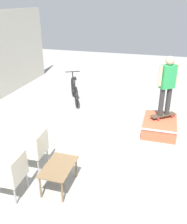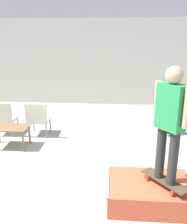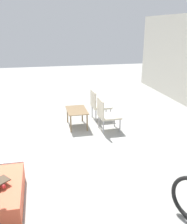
{
  "view_description": "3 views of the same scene",
  "coord_description": "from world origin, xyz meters",
  "px_view_note": "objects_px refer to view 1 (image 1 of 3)",
  "views": [
    {
      "loc": [
        -4.67,
        -0.53,
        3.33
      ],
      "look_at": [
        0.39,
        0.95,
        0.94
      ],
      "focal_mm": 40.0,
      "sensor_mm": 36.0,
      "label": 1
    },
    {
      "loc": [
        1.08,
        -3.83,
        2.39
      ],
      "look_at": [
        0.7,
        1.04,
        0.91
      ],
      "focal_mm": 40.0,
      "sensor_mm": 36.0,
      "label": 2
    },
    {
      "loc": [
        5.11,
        0.25,
        2.62
      ],
      "look_at": [
        0.45,
        1.28,
        0.96
      ],
      "focal_mm": 40.0,
      "sensor_mm": 36.0,
      "label": 3
    }
  ],
  "objects_px": {
    "patio_chair_left": "(13,174)",
    "bicycle": "(74,91)",
    "coffee_table": "(59,169)",
    "skateboard_on_ramp": "(163,115)",
    "patio_chair_right": "(36,149)",
    "skate_ramp_box": "(159,126)",
    "person_skater": "(167,82)"
  },
  "relations": [
    {
      "from": "patio_chair_left",
      "to": "bicycle",
      "type": "bearing_deg",
      "value": -174.85
    },
    {
      "from": "coffee_table",
      "to": "skateboard_on_ramp",
      "type": "bearing_deg",
      "value": -30.81
    },
    {
      "from": "skateboard_on_ramp",
      "to": "patio_chair_right",
      "type": "distance_m",
      "value": 3.6
    },
    {
      "from": "skateboard_on_ramp",
      "to": "skate_ramp_box",
      "type": "bearing_deg",
      "value": -146.3
    },
    {
      "from": "skateboard_on_ramp",
      "to": "bicycle",
      "type": "bearing_deg",
      "value": 119.34
    },
    {
      "from": "skate_ramp_box",
      "to": "skateboard_on_ramp",
      "type": "bearing_deg",
      "value": -18.14
    },
    {
      "from": "person_skater",
      "to": "bicycle",
      "type": "bearing_deg",
      "value": 120.01
    },
    {
      "from": "skateboard_on_ramp",
      "to": "person_skater",
      "type": "relative_size",
      "value": 0.44
    },
    {
      "from": "skate_ramp_box",
      "to": "bicycle",
      "type": "distance_m",
      "value": 3.36
    },
    {
      "from": "skateboard_on_ramp",
      "to": "patio_chair_right",
      "type": "xyz_separation_m",
      "value": [
        -2.58,
        2.5,
        0.06
      ]
    },
    {
      "from": "coffee_table",
      "to": "patio_chair_left",
      "type": "distance_m",
      "value": 0.82
    },
    {
      "from": "skateboard_on_ramp",
      "to": "patio_chair_left",
      "type": "relative_size",
      "value": 0.82
    },
    {
      "from": "person_skater",
      "to": "coffee_table",
      "type": "distance_m",
      "value": 3.64
    },
    {
      "from": "person_skater",
      "to": "patio_chair_right",
      "type": "bearing_deg",
      "value": -171.52
    },
    {
      "from": "coffee_table",
      "to": "bicycle",
      "type": "relative_size",
      "value": 0.52
    },
    {
      "from": "skateboard_on_ramp",
      "to": "patio_chair_left",
      "type": "xyz_separation_m",
      "value": [
        -3.45,
        2.5,
        0.06
      ]
    },
    {
      "from": "skate_ramp_box",
      "to": "skateboard_on_ramp",
      "type": "xyz_separation_m",
      "value": [
        0.2,
        -0.06,
        0.25
      ]
    },
    {
      "from": "coffee_table",
      "to": "patio_chair_right",
      "type": "height_order",
      "value": "patio_chair_right"
    },
    {
      "from": "bicycle",
      "to": "person_skater",
      "type": "bearing_deg",
      "value": -139.55
    },
    {
      "from": "coffee_table",
      "to": "patio_chair_left",
      "type": "height_order",
      "value": "patio_chair_left"
    },
    {
      "from": "person_skater",
      "to": "coffee_table",
      "type": "height_order",
      "value": "person_skater"
    },
    {
      "from": "patio_chair_right",
      "to": "skate_ramp_box",
      "type": "bearing_deg",
      "value": 132.87
    },
    {
      "from": "coffee_table",
      "to": "skate_ramp_box",
      "type": "bearing_deg",
      "value": -31.59
    },
    {
      "from": "skateboard_on_ramp",
      "to": "bicycle",
      "type": "distance_m",
      "value": 3.33
    },
    {
      "from": "skateboard_on_ramp",
      "to": "coffee_table",
      "type": "distance_m",
      "value": 3.52
    },
    {
      "from": "skate_ramp_box",
      "to": "patio_chair_left",
      "type": "relative_size",
      "value": 1.45
    },
    {
      "from": "skate_ramp_box",
      "to": "person_skater",
      "type": "xyz_separation_m",
      "value": [
        0.2,
        -0.06,
        1.2
      ]
    },
    {
      "from": "person_skater",
      "to": "bicycle",
      "type": "height_order",
      "value": "person_skater"
    },
    {
      "from": "skate_ramp_box",
      "to": "patio_chair_right",
      "type": "distance_m",
      "value": 3.43
    },
    {
      "from": "coffee_table",
      "to": "bicycle",
      "type": "distance_m",
      "value": 4.48
    },
    {
      "from": "patio_chair_right",
      "to": "skateboard_on_ramp",
      "type": "bearing_deg",
      "value": 134.38
    },
    {
      "from": "coffee_table",
      "to": "person_skater",
      "type": "bearing_deg",
      "value": -30.81
    }
  ]
}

